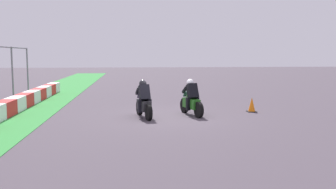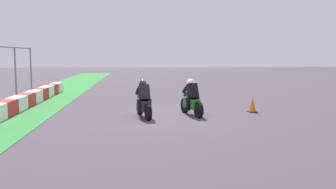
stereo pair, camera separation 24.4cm
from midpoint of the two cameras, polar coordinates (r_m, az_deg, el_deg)
The scene contains 4 objects.
ground_plane at distance 14.83m, azimuth -0.57°, elevation -3.48°, with size 120.00×120.00×0.00m, color #473E47.
rider_lane_a at distance 15.08m, azimuth 3.23°, elevation -0.93°, with size 2.00×0.70×1.51m.
rider_lane_b at distance 14.53m, azimuth -4.30°, elevation -1.21°, with size 2.02×0.66×1.51m.
traffic_cone at distance 16.39m, azimuth 12.61°, elevation -1.62°, with size 0.40×0.40×0.65m.
Camera 1 is at (-14.53, 1.53, 2.49)m, focal length 38.81 mm.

